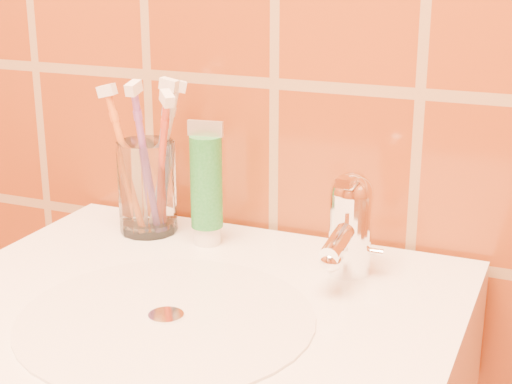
% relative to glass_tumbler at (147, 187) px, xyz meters
% --- Properties ---
extents(glass_tumbler, '(0.08, 0.08, 0.12)m').
position_rel_glass_tumbler_xyz_m(glass_tumbler, '(0.00, 0.00, 0.00)').
color(glass_tumbler, white).
rests_on(glass_tumbler, pedestal_sink).
extents(toothpaste_tube, '(0.04, 0.04, 0.16)m').
position_rel_glass_tumbler_xyz_m(toothpaste_tube, '(0.09, -0.01, 0.01)').
color(toothpaste_tube, white).
rests_on(toothpaste_tube, pedestal_sink).
extents(faucet, '(0.05, 0.11, 0.12)m').
position_rel_glass_tumbler_xyz_m(faucet, '(0.28, -0.03, 0.00)').
color(faucet, white).
rests_on(faucet, pedestal_sink).
extents(toothbrush_0, '(0.06, 0.06, 0.21)m').
position_rel_glass_tumbler_xyz_m(toothbrush_0, '(0.02, 0.01, 0.04)').
color(toothbrush_0, '#7A9FDA').
rests_on(toothbrush_0, glass_tumbler).
extents(toothbrush_1, '(0.11, 0.11, 0.21)m').
position_rel_glass_tumbler_xyz_m(toothbrush_1, '(0.01, 0.02, 0.04)').
color(toothbrush_1, white).
rests_on(toothbrush_1, glass_tumbler).
extents(toothbrush_2, '(0.03, 0.11, 0.22)m').
position_rel_glass_tumbler_xyz_m(toothbrush_2, '(0.01, -0.02, 0.04)').
color(toothbrush_2, '#8B4DA6').
rests_on(toothbrush_2, glass_tumbler).
extents(toothbrush_3, '(0.14, 0.14, 0.21)m').
position_rel_glass_tumbler_xyz_m(toothbrush_3, '(0.03, -0.01, 0.04)').
color(toothbrush_3, '#BF3F29').
rests_on(toothbrush_3, glass_tumbler).
extents(toothbrush_4, '(0.08, 0.07, 0.20)m').
position_rel_glass_tumbler_xyz_m(toothbrush_4, '(-0.02, -0.01, 0.04)').
color(toothbrush_4, orange).
rests_on(toothbrush_4, glass_tumbler).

